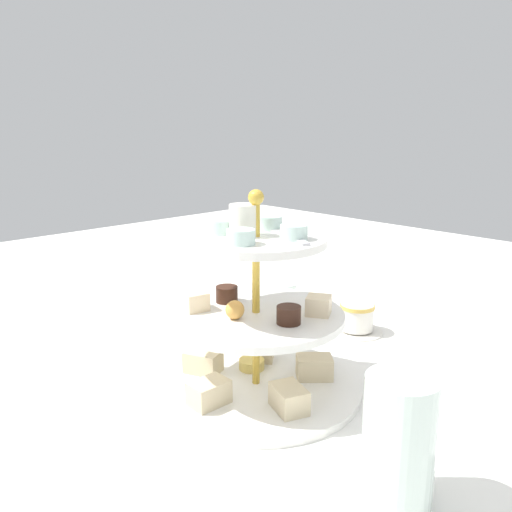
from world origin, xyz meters
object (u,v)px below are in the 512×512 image
at_px(water_glass_short_left, 278,303).
at_px(teacup_with_saucer, 357,319).
at_px(butter_knife_right, 476,380).
at_px(tiered_serving_stand, 256,331).
at_px(water_glass_tall_right, 399,440).
at_px(butter_knife_left, 22,485).

relative_size(water_glass_short_left, teacup_with_saucer, 0.82).
distance_m(teacup_with_saucer, butter_knife_right, 0.23).
xyz_separation_m(tiered_serving_stand, butter_knife_right, (-0.20, -0.23, -0.08)).
height_order(tiered_serving_stand, water_glass_short_left, tiered_serving_stand).
bearing_deg(butter_knife_right, water_glass_tall_right, 133.23).
bearing_deg(water_glass_short_left, butter_knife_left, 105.13).
bearing_deg(teacup_with_saucer, butter_knife_left, 91.18).
bearing_deg(water_glass_short_left, tiered_serving_stand, 126.91).
bearing_deg(butter_knife_left, tiered_serving_stand, 80.13).
xyz_separation_m(water_glass_short_left, butter_knife_left, (-0.14, 0.51, -0.04)).
height_order(teacup_with_saucer, butter_knife_left, teacup_with_saucer).
xyz_separation_m(teacup_with_saucer, butter_knife_left, (-0.01, 0.57, -0.02)).
relative_size(butter_knife_left, butter_knife_right, 1.00).
distance_m(tiered_serving_stand, butter_knife_left, 0.32).
bearing_deg(water_glass_short_left, teacup_with_saucer, -153.45).
height_order(tiered_serving_stand, water_glass_tall_right, tiered_serving_stand).
bearing_deg(water_glass_tall_right, butter_knife_left, 43.09).
height_order(tiered_serving_stand, teacup_with_saucer, tiered_serving_stand).
bearing_deg(tiered_serving_stand, teacup_with_saucer, -84.12).
bearing_deg(butter_knife_left, butter_knife_right, 61.64).
bearing_deg(butter_knife_left, teacup_with_saucer, 84.27).
relative_size(water_glass_tall_right, butter_knife_right, 0.74).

